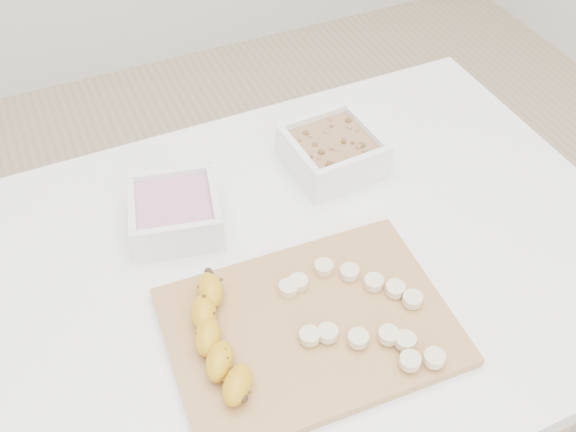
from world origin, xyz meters
name	(u,v)px	position (x,y,z in m)	size (l,w,h in m)	color
table	(296,299)	(0.00, 0.00, 0.65)	(1.00, 0.70, 0.75)	white
bowl_yogurt	(175,212)	(-0.14, 0.13, 0.78)	(0.15, 0.15, 0.06)	white
bowl_granola	(332,151)	(0.14, 0.16, 0.78)	(0.14, 0.14, 0.06)	white
cutting_board	(310,326)	(-0.04, -0.12, 0.76)	(0.36, 0.26, 0.01)	#B98845
banana	(219,339)	(-0.15, -0.10, 0.78)	(0.05, 0.19, 0.03)	#C79114
banana_slices	(362,312)	(0.03, -0.13, 0.77)	(0.17, 0.21, 0.02)	beige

